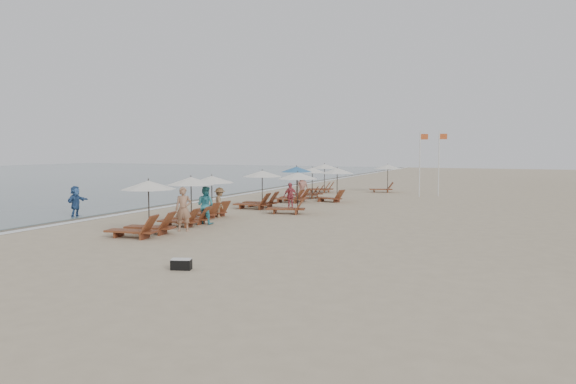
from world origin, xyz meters
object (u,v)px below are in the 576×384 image
at_px(lounger_station_5, 309,183).
at_px(waterline_walker, 76,202).
at_px(beachgoer_near, 183,209).
at_px(flag_pole_near, 420,161).
at_px(beachgoer_mid_b, 220,203).
at_px(duffel_bag, 181,264).
at_px(lounger_station_3, 258,190).
at_px(lounger_station_4, 293,185).
at_px(inland_station_0, 292,189).
at_px(beachgoer_far_b, 302,187).
at_px(beachgoer_far_a, 290,196).
at_px(lounger_station_6, 322,177).
at_px(inland_station_2, 385,174).
at_px(beachgoer_mid_a, 205,205).
at_px(lounger_station_2, 209,195).
at_px(lounger_station_0, 143,210).
at_px(lounger_station_1, 187,200).

bearing_deg(lounger_station_5, waterline_walker, -115.08).
xyz_separation_m(beachgoer_near, flag_pole_near, (6.37, 20.59, 1.68)).
relative_size(beachgoer_mid_b, duffel_bag, 2.38).
distance_m(lounger_station_3, beachgoer_near, 9.24).
relative_size(beachgoer_mid_b, waterline_walker, 0.95).
xyz_separation_m(lounger_station_4, duffel_bag, (4.70, -19.49, -0.96)).
height_order(inland_station_0, waterline_walker, inland_station_0).
relative_size(inland_station_0, flag_pole_near, 0.59).
bearing_deg(flag_pole_near, beachgoer_far_b, -141.93).
bearing_deg(lounger_station_4, beachgoer_far_b, 92.92).
xyz_separation_m(lounger_station_4, beachgoer_far_a, (1.41, -3.75, -0.35)).
relative_size(lounger_station_5, waterline_walker, 1.54).
xyz_separation_m(beachgoer_far_a, waterline_walker, (-8.57, -7.85, 0.04)).
relative_size(lounger_station_6, flag_pole_near, 0.53).
height_order(lounger_station_5, beachgoer_far_a, lounger_station_5).
bearing_deg(lounger_station_6, beachgoer_far_b, -82.32).
bearing_deg(inland_station_2, beachgoer_mid_a, -99.00).
xyz_separation_m(inland_station_0, beachgoer_mid_a, (-2.14, -5.29, -0.45)).
height_order(lounger_station_4, beachgoer_mid_b, lounger_station_4).
height_order(lounger_station_6, flag_pole_near, flag_pole_near).
bearing_deg(beachgoer_far_a, lounger_station_2, 11.59).
distance_m(lounger_station_3, inland_station_2, 15.07).
distance_m(lounger_station_3, lounger_station_6, 12.34).
distance_m(lounger_station_0, beachgoer_mid_a, 3.99).
xyz_separation_m(lounger_station_2, duffel_bag, (5.61, -10.56, -0.99)).
relative_size(lounger_station_1, lounger_station_3, 0.91).
bearing_deg(duffel_bag, lounger_station_0, 137.51).
bearing_deg(lounger_station_2, inland_station_0, 43.94).
bearing_deg(lounger_station_1, lounger_station_0, -88.24).
xyz_separation_m(beachgoer_far_a, flag_pole_near, (5.51, 11.04, 1.86)).
bearing_deg(lounger_station_3, lounger_station_6, 92.18).
distance_m(inland_station_2, waterline_walker, 24.50).
xyz_separation_m(beachgoer_mid_b, beachgoer_far_b, (0.28, 10.56, 0.12)).
distance_m(beachgoer_far_b, duffel_bag, 21.84).
bearing_deg(inland_station_2, lounger_station_2, -103.22).
relative_size(lounger_station_3, beachgoer_far_a, 1.79).
relative_size(beachgoer_near, flag_pole_near, 0.40).
height_order(inland_station_0, beachgoer_mid_a, inland_station_0).
distance_m(beachgoer_mid_b, beachgoer_far_b, 10.56).
distance_m(lounger_station_4, waterline_walker, 13.64).
xyz_separation_m(lounger_station_6, duffel_bag, (5.66, -27.70, -1.04)).
xyz_separation_m(lounger_station_5, lounger_station_6, (-0.77, 4.88, 0.18)).
relative_size(lounger_station_0, lounger_station_1, 1.06).
relative_size(lounger_station_2, beachgoer_mid_b, 1.64).
xyz_separation_m(lounger_station_5, beachgoer_mid_b, (-0.19, -12.09, -0.26)).
xyz_separation_m(duffel_bag, flag_pole_near, (2.21, 26.78, 2.46)).
height_order(lounger_station_1, beachgoer_far_b, lounger_station_1).
height_order(beachgoer_far_a, waterline_walker, waterline_walker).
relative_size(lounger_station_3, beachgoer_mid_b, 1.80).
height_order(lounger_station_4, beachgoer_far_a, lounger_station_4).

